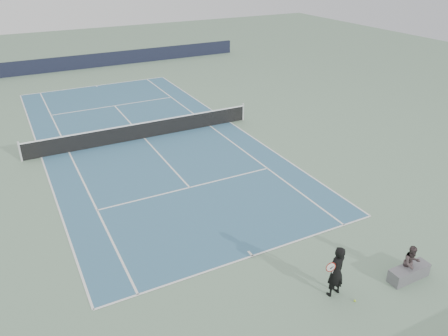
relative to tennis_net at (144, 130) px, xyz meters
name	(u,v)px	position (x,y,z in m)	size (l,w,h in m)	color
ground	(144,138)	(0.00, 0.00, -0.50)	(80.00, 80.00, 0.00)	slate
court_surface	(144,138)	(0.00, 0.00, -0.50)	(10.97, 23.77, 0.01)	#366481
tennis_net	(144,130)	(0.00, 0.00, 0.00)	(12.90, 0.10, 1.07)	silver
windscreen_far	(80,62)	(0.00, 17.88, 0.10)	(30.00, 0.25, 1.20)	black
tennis_player	(336,271)	(1.26, -14.61, 0.38)	(0.80, 0.53, 1.76)	black
tennis_ball	(355,301)	(1.63, -15.19, -0.47)	(0.07, 0.07, 0.07)	#B3DA2C
spectator_bench	(410,268)	(3.88, -15.19, -0.06)	(1.51, 0.83, 1.25)	#5C5B60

